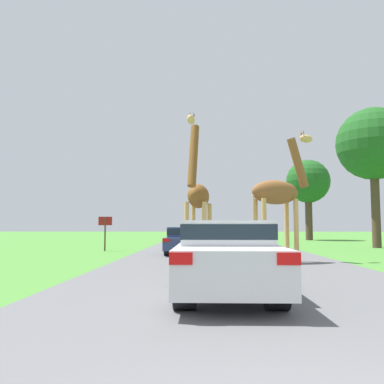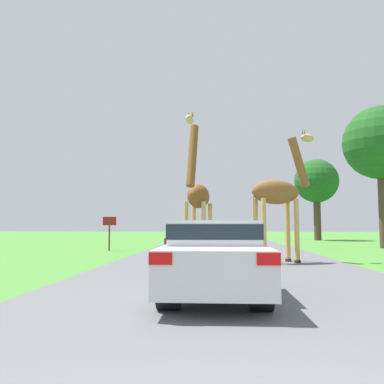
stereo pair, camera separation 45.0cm
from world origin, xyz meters
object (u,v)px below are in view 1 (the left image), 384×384
Objects in this scene: car_lead_maroon at (226,255)px; tree_left_edge at (373,145)px; giraffe_near_road at (198,195)px; tree_centre_back at (308,182)px; giraffe_companion at (279,195)px; car_far_ahead at (198,235)px; car_queue_right at (186,239)px; sign_post at (105,227)px; car_queue_left at (204,232)px.

tree_left_edge reaches higher than car_lead_maroon.
giraffe_near_road is at bearing 95.30° from car_lead_maroon.
tree_left_edge reaches higher than tree_centre_back.
car_lead_maroon is (-2.29, -6.80, -1.66)m from giraffe_companion.
tree_left_edge is (10.44, 0.09, 5.33)m from car_far_ahead.
car_far_ahead is 0.64× the size of tree_centre_back.
tree_centre_back is at bearing 93.72° from tree_left_edge.
giraffe_companion is at bearing -50.24° from car_queue_right.
car_queue_right is 0.48× the size of tree_left_edge.
tree_left_edge reaches higher than sign_post.
giraffe_companion is at bearing 71.40° from car_lead_maroon.
tree_centre_back is at bearing 51.60° from car_far_ahead.
car_queue_left is at bearing 87.84° from car_far_ahead.
car_queue_left is (0.21, 18.71, -1.66)m from giraffe_near_road.
giraffe_near_road is at bearing -137.18° from tree_left_edge.
car_queue_left is at bearing 86.72° from car_queue_right.
tree_centre_back is at bearing -104.94° from giraffe_near_road.
giraffe_near_road is 2.91m from giraffe_companion.
giraffe_companion is (2.91, 0.10, 0.03)m from giraffe_near_road.
car_queue_left is at bearing -81.85° from giraffe_near_road.
car_queue_right is (-3.52, 4.23, -1.75)m from giraffe_companion.
tree_left_edge is (10.92, 5.21, 5.43)m from car_queue_right.
sign_post is (-4.86, 6.28, -1.17)m from giraffe_near_road.
giraffe_near_road is 14.53m from tree_left_edge.
car_lead_maroon is 0.63× the size of tree_centre_back.
car_queue_left reaches higher than car_queue_right.
sign_post is (-14.38, -15.36, -3.90)m from tree_centre_back.
car_queue_right is 14.40m from car_queue_left.
car_queue_right is at bearing -120.34° from tree_centre_back.
car_queue_left is 2.34× the size of sign_post.
car_far_ahead is at bearing 174.41° from giraffe_companion.
giraffe_near_road reaches higher than car_lead_maroon.
giraffe_near_road is 4.71m from car_queue_right.
tree_left_edge is at bearing -42.22° from car_queue_left.
car_far_ahead is 5.71m from sign_post.
car_far_ahead is at bearing 33.99° from sign_post.
tree_centre_back reaches higher than giraffe_near_road.
tree_left_edge is at bearing -128.38° from giraffe_near_road.
giraffe_near_road is at bearing -89.18° from car_far_ahead.
car_lead_maroon is at bearing 104.10° from giraffe_near_road.
car_lead_maroon is at bearing -89.08° from car_queue_left.
sign_post is at bearing -112.19° from car_queue_left.
car_lead_maroon is 16.18m from car_far_ahead.
giraffe_near_road is at bearing -113.74° from tree_centre_back.
giraffe_near_road reaches higher than sign_post.
car_far_ahead is at bearing 92.68° from car_lead_maroon.
giraffe_near_road is 1.14× the size of car_lead_maroon.
car_far_ahead is 0.55× the size of tree_left_edge.
sign_post is (-7.77, 6.18, -1.19)m from giraffe_companion.
car_queue_right is (-0.61, 4.34, -1.73)m from giraffe_near_road.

